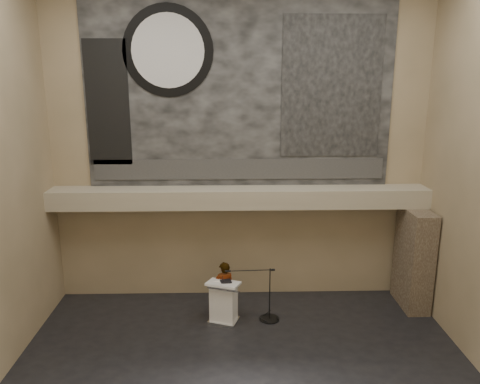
{
  "coord_description": "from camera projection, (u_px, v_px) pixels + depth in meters",
  "views": [
    {
      "loc": [
        -0.3,
        -8.4,
        6.14
      ],
      "look_at": [
        0.0,
        3.2,
        3.2
      ],
      "focal_mm": 35.0,
      "sensor_mm": 36.0,
      "label": 1
    }
  ],
  "objects": [
    {
      "name": "banner_brick_print",
      "position": [
        108.0,
        103.0,
        12.05
      ],
      "size": [
        1.1,
        0.02,
        3.2
      ],
      "primitive_type": "cube",
      "color": "black",
      "rests_on": "banner"
    },
    {
      "name": "mic_stand",
      "position": [
        268.0,
        312.0,
        11.99
      ],
      "size": [
        1.38,
        0.52,
        1.41
      ],
      "rotation": [
        0.0,
        0.0,
        0.05
      ],
      "color": "black",
      "rests_on": "floor"
    },
    {
      "name": "wall_front",
      "position": [
        258.0,
        266.0,
        4.74
      ],
      "size": [
        10.0,
        0.02,
        8.5
      ],
      "primitive_type": "cube",
      "color": "#827252",
      "rests_on": "floor"
    },
    {
      "name": "lectern",
      "position": [
        224.0,
        302.0,
        11.78
      ],
      "size": [
        0.93,
        0.79,
        1.14
      ],
      "rotation": [
        0.0,
        0.0,
        -0.34
      ],
      "color": "silver",
      "rests_on": "floor"
    },
    {
      "name": "sprinkler_right",
      "position": [
        311.0,
        208.0,
        12.49
      ],
      "size": [
        0.04,
        0.04,
        0.06
      ],
      "primitive_type": "cylinder",
      "color": "#B2893D",
      "rests_on": "soffit"
    },
    {
      "name": "banner_text_strip",
      "position": [
        239.0,
        169.0,
        12.57
      ],
      "size": [
        7.76,
        0.02,
        0.55
      ],
      "primitive_type": "cube",
      "color": "#2D2D2D",
      "rests_on": "banner"
    },
    {
      "name": "binder",
      "position": [
        226.0,
        281.0,
        11.64
      ],
      "size": [
        0.3,
        0.26,
        0.04
      ],
      "primitive_type": "cube",
      "rotation": [
        0.0,
        0.0,
        0.21
      ],
      "color": "black",
      "rests_on": "lectern"
    },
    {
      "name": "wall_back",
      "position": [
        239.0,
        147.0,
        12.49
      ],
      "size": [
        10.0,
        0.02,
        8.5
      ],
      "primitive_type": "cube",
      "color": "#827252",
      "rests_on": "floor"
    },
    {
      "name": "banner_clock_rim",
      "position": [
        168.0,
        51.0,
        11.77
      ],
      "size": [
        2.3,
        0.02,
        2.3
      ],
      "primitive_type": "cylinder",
      "rotation": [
        1.57,
        0.0,
        0.0
      ],
      "color": "black",
      "rests_on": "banner"
    },
    {
      "name": "sprinkler_left",
      "position": [
        179.0,
        208.0,
        12.4
      ],
      "size": [
        0.04,
        0.04,
        0.06
      ],
      "primitive_type": "cylinder",
      "color": "#B2893D",
      "rests_on": "soffit"
    },
    {
      "name": "floor",
      "position": [
        244.0,
        380.0,
        9.66
      ],
      "size": [
        10.0,
        10.0,
        0.0
      ],
      "primitive_type": "plane",
      "color": "black",
      "rests_on": "ground"
    },
    {
      "name": "banner",
      "position": [
        239.0,
        91.0,
        12.1
      ],
      "size": [
        8.0,
        0.05,
        5.0
      ],
      "primitive_type": "cube",
      "color": "black",
      "rests_on": "wall_back"
    },
    {
      "name": "banner_building_print",
      "position": [
        332.0,
        87.0,
        12.1
      ],
      "size": [
        2.6,
        0.02,
        3.6
      ],
      "primitive_type": "cube",
      "color": "black",
      "rests_on": "banner"
    },
    {
      "name": "stone_pier",
      "position": [
        414.0,
        258.0,
        12.5
      ],
      "size": [
        0.6,
        1.4,
        2.7
      ],
      "primitive_type": "cube",
      "color": "#45382A",
      "rests_on": "floor"
    },
    {
      "name": "banner_clock_face",
      "position": [
        168.0,
        51.0,
        11.75
      ],
      "size": [
        1.84,
        0.02,
        1.84
      ],
      "primitive_type": "cylinder",
      "rotation": [
        1.57,
        0.0,
        0.0
      ],
      "color": "silver",
      "rests_on": "banner"
    },
    {
      "name": "speaker_person",
      "position": [
        224.0,
        289.0,
        12.06
      ],
      "size": [
        0.62,
        0.49,
        1.49
      ],
      "primitive_type": "imported",
      "rotation": [
        0.0,
        0.0,
        3.42
      ],
      "color": "white",
      "rests_on": "floor"
    },
    {
      "name": "soffit",
      "position": [
        240.0,
        197.0,
        12.42
      ],
      "size": [
        10.0,
        0.8,
        0.5
      ],
      "primitive_type": "cube",
      "color": "#9E937A",
      "rests_on": "wall_back"
    },
    {
      "name": "papers",
      "position": [
        216.0,
        283.0,
        11.58
      ],
      "size": [
        0.26,
        0.32,
        0.0
      ],
      "primitive_type": "cube",
      "rotation": [
        0.0,
        0.0,
        0.24
      ],
      "color": "white",
      "rests_on": "lectern"
    }
  ]
}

